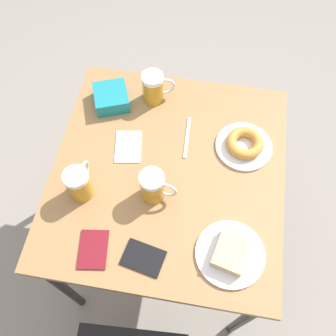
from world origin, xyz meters
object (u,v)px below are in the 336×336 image
Objects in this scene: beer_mug_center at (153,186)px; blue_pouch at (111,98)px; napkin_folded at (128,147)px; passport_far_edge at (143,258)px; plate_with_donut at (244,144)px; fork at (187,137)px; passport_near_edge at (93,249)px; beer_mug_left at (79,183)px; plate_with_cake at (231,253)px; beer_mug_right at (154,87)px.

beer_mug_center is 0.77× the size of blue_pouch.
napkin_folded is (0.13, -0.17, -0.06)m from beer_mug_center.
napkin_folded is 0.41m from passport_far_edge.
passport_far_edge is at bearing 58.74° from plate_with_donut.
passport_near_edge reaches higher than fork.
plate_with_donut is at bearing -140.11° from beer_mug_center.
beer_mug_center is at bearing 126.78° from napkin_folded.
passport_near_edge is 0.84× the size of blue_pouch.
beer_mug_left and beer_mug_center have the same top height.
passport_far_edge is 0.86× the size of blue_pouch.
plate_with_cake is at bearing 134.13° from blue_pouch.
plate_with_cake is at bearing 140.21° from napkin_folded.
passport_far_edge is at bearing -179.96° from passport_near_edge.
plate_with_cake reaches higher than fork.
beer_mug_left is (0.51, -0.13, 0.05)m from plate_with_cake.
beer_mug_center is (0.29, 0.24, 0.04)m from plate_with_donut.
plate_with_cake is 1.48× the size of napkin_folded.
plate_with_cake is 0.73m from blue_pouch.
beer_mug_right is at bearing -79.58° from beer_mug_center.
beer_mug_left is 0.47m from beer_mug_right.
fork is at bearing -107.58° from beer_mug_center.
napkin_folded is at bearing -93.84° from passport_near_edge.
plate_with_cake is 1.74× the size of beer_mug_center.
plate_with_donut is 1.39× the size of napkin_folded.
beer_mug_right is at bearing -102.41° from napkin_folded.
beer_mug_left is 0.24m from beer_mug_center.
fork is 0.47m from passport_far_edge.
fork is at bearing 133.45° from beer_mug_right.
passport_far_edge is (-0.01, 0.22, -0.06)m from beer_mug_center.
passport_far_edge is (-0.08, 0.63, -0.06)m from beer_mug_right.
plate_with_cake is 1.34× the size of blue_pouch.
fork is 0.33m from blue_pouch.
plate_with_cake is 1.22× the size of fork.
napkin_folded is at bearing 77.59° from beer_mug_right.
passport_far_edge is at bearing 92.00° from beer_mug_center.
plate_with_donut is 1.63× the size of beer_mug_center.
beer_mug_left is 0.39m from blue_pouch.
plate_with_cake is 0.53m from beer_mug_left.
passport_near_edge is 0.16m from passport_far_edge.
plate_with_donut reaches higher than passport_far_edge.
plate_with_cake is 1.59× the size of passport_near_edge.
passport_near_edge is (0.03, 0.39, 0.00)m from napkin_folded.
fork is at bearing -1.83° from plate_with_donut.
beer_mug_center is 0.23m from passport_far_edge.
fork is (-0.08, -0.25, -0.06)m from beer_mug_center.
passport_far_edge reaches higher than napkin_folded.
blue_pouch is at bearing -56.98° from beer_mug_center.
plate_with_cake is at bearing 165.40° from beer_mug_left.
beer_mug_center reaches higher than fork.
plate_with_cake is 1.07× the size of plate_with_donut.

